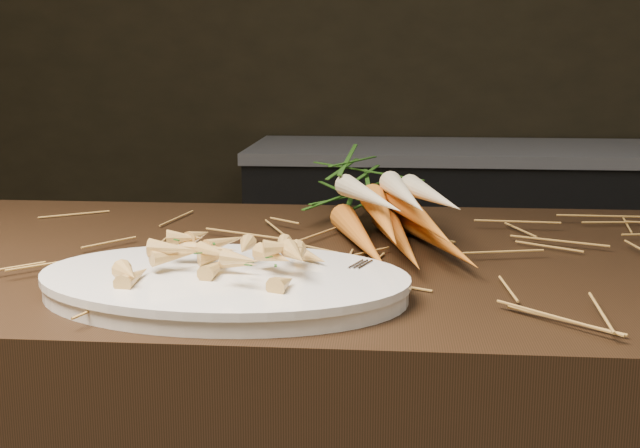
# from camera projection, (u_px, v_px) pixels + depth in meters

# --- Properties ---
(back_counter) EXTENTS (1.82, 0.62, 0.84)m
(back_counter) POSITION_uv_depth(u_px,v_px,m) (500.00, 260.00, 2.94)
(back_counter) COLOR black
(back_counter) RESTS_ON ground
(straw_bedding) EXTENTS (1.40, 0.60, 0.02)m
(straw_bedding) POSITION_uv_depth(u_px,v_px,m) (473.00, 250.00, 1.04)
(straw_bedding) COLOR olive
(straw_bedding) RESTS_ON main_counter
(root_veg_bunch) EXTENTS (0.26, 0.57, 0.10)m
(root_veg_bunch) POSITION_uv_depth(u_px,v_px,m) (382.00, 196.00, 1.20)
(root_veg_bunch) COLOR #CD6820
(root_veg_bunch) RESTS_ON main_counter
(serving_platter) EXTENTS (0.42, 0.29, 0.02)m
(serving_platter) POSITION_uv_depth(u_px,v_px,m) (224.00, 287.00, 0.87)
(serving_platter) COLOR white
(serving_platter) RESTS_ON main_counter
(roasted_veg_heap) EXTENTS (0.20, 0.16, 0.04)m
(roasted_veg_heap) POSITION_uv_depth(u_px,v_px,m) (223.00, 257.00, 0.86)
(roasted_veg_heap) COLOR #A67642
(roasted_veg_heap) RESTS_ON serving_platter
(serving_fork) EXTENTS (0.07, 0.14, 0.00)m
(serving_fork) POSITION_uv_depth(u_px,v_px,m) (352.00, 286.00, 0.82)
(serving_fork) COLOR silver
(serving_fork) RESTS_ON serving_platter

